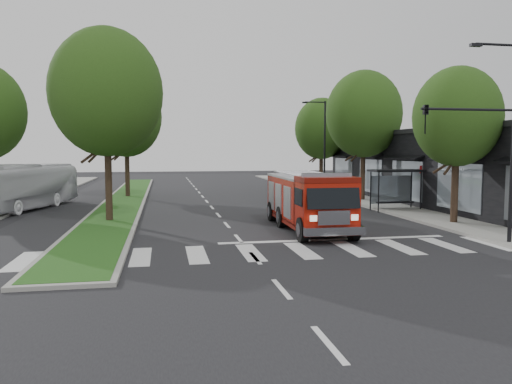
# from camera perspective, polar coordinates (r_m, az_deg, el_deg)

# --- Properties ---
(ground) EXTENTS (140.00, 140.00, 0.00)m
(ground) POSITION_cam_1_polar(r_m,az_deg,el_deg) (21.71, -2.02, -5.36)
(ground) COLOR black
(ground) RESTS_ON ground
(sidewalk_right) EXTENTS (5.00, 80.00, 0.15)m
(sidewalk_right) POSITION_cam_1_polar(r_m,az_deg,el_deg) (35.05, 16.07, -1.53)
(sidewalk_right) COLOR gray
(sidewalk_right) RESTS_ON ground
(median) EXTENTS (3.00, 50.00, 0.15)m
(median) POSITION_cam_1_polar(r_m,az_deg,el_deg) (39.41, -14.63, -0.81)
(median) COLOR gray
(median) RESTS_ON ground
(storefront_row) EXTENTS (8.00, 30.00, 5.00)m
(storefront_row) POSITION_cam_1_polar(r_m,az_deg,el_deg) (37.11, 22.38, 2.39)
(storefront_row) COLOR black
(storefront_row) RESTS_ON ground
(bus_shelter) EXTENTS (3.20, 1.60, 2.61)m
(bus_shelter) POSITION_cam_1_polar(r_m,az_deg,el_deg) (32.66, 15.56, 1.49)
(bus_shelter) COLOR black
(bus_shelter) RESTS_ON ground
(tree_right_near) EXTENTS (4.40, 4.40, 8.05)m
(tree_right_near) POSITION_cam_1_polar(r_m,az_deg,el_deg) (27.44, 22.00, 7.96)
(tree_right_near) COLOR black
(tree_right_near) RESTS_ON ground
(tree_right_mid) EXTENTS (5.60, 5.60, 9.72)m
(tree_right_mid) POSITION_cam_1_polar(r_m,az_deg,el_deg) (38.16, 12.21, 8.69)
(tree_right_mid) COLOR black
(tree_right_mid) RESTS_ON ground
(tree_right_far) EXTENTS (5.00, 5.00, 8.73)m
(tree_right_far) POSITION_cam_1_polar(r_m,az_deg,el_deg) (47.49, 7.50, 7.19)
(tree_right_far) COLOR black
(tree_right_far) RESTS_ON ground
(tree_median_near) EXTENTS (5.80, 5.80, 10.16)m
(tree_median_near) POSITION_cam_1_polar(r_m,az_deg,el_deg) (27.44, -16.73, 10.85)
(tree_median_near) COLOR black
(tree_median_near) RESTS_ON ground
(tree_median_far) EXTENTS (5.60, 5.60, 9.72)m
(tree_median_far) POSITION_cam_1_polar(r_m,az_deg,el_deg) (41.31, -14.63, 8.34)
(tree_median_far) COLOR black
(tree_median_far) RESTS_ON ground
(streetlight_right_near) EXTENTS (4.08, 0.22, 8.00)m
(streetlight_right_near) POSITION_cam_1_polar(r_m,az_deg,el_deg) (21.79, 25.53, 6.54)
(streetlight_right_near) COLOR black
(streetlight_right_near) RESTS_ON ground
(streetlight_right_far) EXTENTS (2.11, 0.20, 8.00)m
(streetlight_right_far) POSITION_cam_1_polar(r_m,az_deg,el_deg) (43.30, 7.67, 5.62)
(streetlight_right_far) COLOR black
(streetlight_right_far) RESTS_ON ground
(fire_engine) EXTENTS (2.66, 8.34, 2.88)m
(fire_engine) POSITION_cam_1_polar(r_m,az_deg,el_deg) (24.09, 5.92, -1.06)
(fire_engine) COLOR #650D05
(fire_engine) RESTS_ON ground
(city_bus) EXTENTS (5.08, 10.85, 2.94)m
(city_bus) POSITION_cam_1_polar(r_m,az_deg,el_deg) (35.34, -25.01, 0.53)
(city_bus) COLOR silver
(city_bus) RESTS_ON ground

